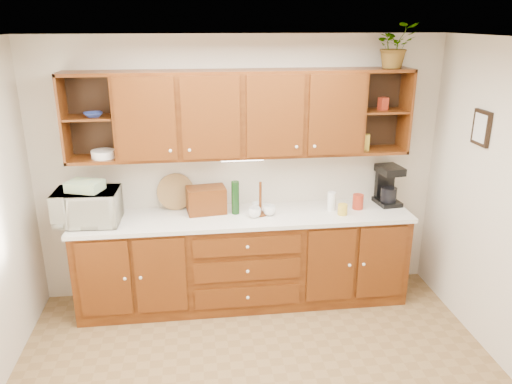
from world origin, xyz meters
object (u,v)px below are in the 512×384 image
object	(u,v)px
microwave	(87,207)
coffee_maker	(388,185)
bread_box	(206,200)
potted_plant	(395,46)

from	to	relation	value
microwave	coffee_maker	bearing A→B (deg)	5.82
microwave	coffee_maker	xyz separation A→B (m)	(2.92, 0.17, 0.03)
microwave	bread_box	distance (m)	1.09
bread_box	potted_plant	xyz separation A→B (m)	(1.77, -0.01, 1.43)
microwave	potted_plant	size ratio (longest dim) A/B	1.41
bread_box	potted_plant	bearing A→B (deg)	-7.64
bread_box	potted_plant	size ratio (longest dim) A/B	0.90
coffee_maker	potted_plant	distance (m)	1.36
coffee_maker	potted_plant	world-z (taller)	potted_plant
potted_plant	microwave	bearing A→B (deg)	-177.42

